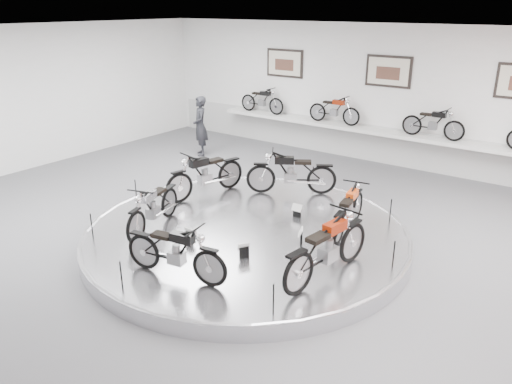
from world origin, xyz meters
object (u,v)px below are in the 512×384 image
Objects in this scene: shelf at (379,132)px; bike_f at (328,247)px; display_platform at (246,236)px; bike_b at (291,172)px; bike_e at (175,251)px; bike_c at (205,173)px; bike_a at (349,209)px; bike_d at (153,207)px; visitor at (200,126)px.

bike_f is (2.18, -7.10, -0.16)m from shelf.
bike_b reaches higher than display_platform.
bike_c is at bearing 114.06° from bike_e.
bike_a is 3.56m from bike_c.
bike_b is at bearing 99.13° from display_platform.
bike_d is at bearing 137.10° from bike_e.
bike_c is 4.38m from bike_f.
bike_b is 4.96m from visitor.
bike_a is at bearing 16.61° from visitor.
bike_c is 0.98× the size of visitor.
bike_e is (0.21, -8.55, -0.23)m from shelf.
bike_d is (-3.14, -2.18, 0.02)m from bike_a.
bike_c is at bearing -5.20° from visitor.
visitor reaches higher than bike_e.
bike_d reaches higher than bike_e.
bike_c is at bearing 6.59° from bike_b.
shelf is 6.77× the size of bike_d.
visitor is (-6.59, 3.01, 0.16)m from bike_a.
bike_c is 1.11× the size of bike_d.
display_platform is 2.09m from bike_a.
shelf is at bearing -127.68° from bike_b.
display_platform is 0.58× the size of shelf.
bike_d reaches higher than display_platform.
visitor is at bearing 63.49° from bike_f.
bike_f is (1.97, 1.45, 0.07)m from bike_e.
bike_e reaches higher than bike_a.
bike_f is at bearing -72.96° from shelf.
bike_e is (0.56, -4.35, -0.05)m from bike_b.
shelf is at bearing 173.85° from bike_c.
bike_c is 3.73m from bike_e.
display_platform is at bearing 79.74° from bike_f.
bike_b is at bearing 87.22° from bike_e.
bike_a is 0.97× the size of bike_e.
shelf is 6.83× the size of bike_e.
shelf is 7.62m from bike_d.
bike_a is at bearing -72.51° from shelf.
bike_b is 0.98× the size of bike_c.
bike_a is at bearing 105.66° from bike_c.
shelf is 5.56m from bike_a.
bike_a is 0.86× the size of bike_c.
bike_b is 3.46m from bike_d.
shelf is 6.07× the size of bike_c.
visitor is at bearing -55.58° from bike_b.
shelf is at bearing 90.00° from display_platform.
visitor is (-7.10, 4.81, 0.08)m from bike_f.
bike_a is at bearing 118.72° from bike_b.
bike_b is 1.10× the size of bike_d.
bike_b is at bearing 143.75° from bike_d.
bike_d is at bearing -143.89° from display_platform.
bike_f reaches higher than bike_e.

